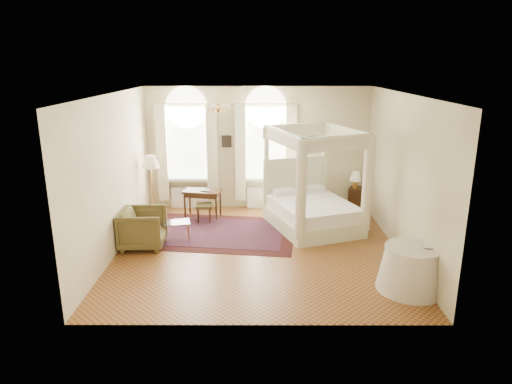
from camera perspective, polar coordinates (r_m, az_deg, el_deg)
ground at (r=9.99m, az=0.28°, el=-7.07°), size 6.00×6.00×0.00m
room_walls at (r=9.40m, az=0.30°, el=4.11°), size 6.00×6.00×6.00m
window_left at (r=12.45m, az=-8.54°, el=4.57°), size 1.62×0.27×3.29m
window_right at (r=12.31m, az=1.19°, el=4.61°), size 1.62×0.27×3.29m
chandelier at (r=10.48m, az=-4.72°, el=10.41°), size 0.51×0.45×0.50m
wall_pictures at (r=12.33m, az=0.67°, el=6.54°), size 2.54×0.03×0.39m
canopy_bed at (r=11.10m, az=7.14°, el=-1.79°), size 2.44×2.69×2.42m
nightstand at (r=12.72m, az=12.51°, el=-0.85°), size 0.55×0.53×0.63m
nightstand_lamp at (r=12.53m, az=12.33°, el=1.81°), size 0.31×0.31×0.45m
writing_desk at (r=11.86m, az=-6.72°, el=-0.28°), size 1.04×0.68×0.72m
laptop at (r=11.79m, az=-6.28°, el=0.22°), size 0.37×0.32×0.03m
stool at (r=11.59m, az=-6.54°, el=-1.90°), size 0.43×0.43×0.45m
armchair at (r=10.22m, az=-13.95°, el=-4.42°), size 0.98×0.95×0.86m
coffee_table at (r=10.56m, az=-9.90°, el=-3.90°), size 0.67×0.53×0.41m
floor_lamp at (r=11.75m, az=-13.04°, el=3.29°), size 0.43×0.43×1.66m
oriental_rug at (r=10.90m, az=-4.35°, el=-5.06°), size 3.71×2.87×0.01m
side_table at (r=8.61m, az=18.83°, el=-9.05°), size 1.18×1.18×0.81m
book at (r=8.54m, az=20.03°, el=-6.28°), size 0.26×0.32×0.03m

